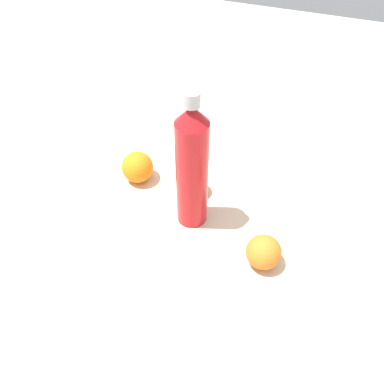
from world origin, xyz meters
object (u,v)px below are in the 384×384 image
orange_2 (264,252)px  orange_1 (138,167)px  orange_0 (195,183)px  water_bottle (192,167)px

orange_2 → orange_1: bearing=-22.5°
orange_0 → orange_2: 0.24m
water_bottle → orange_0: water_bottle is taller
water_bottle → orange_1: size_ratio=4.26×
orange_1 → orange_0: bearing=-179.2°
water_bottle → orange_0: size_ratio=5.33×
orange_1 → orange_2: bearing=157.5°
orange_0 → orange_2: bearing=143.7°
water_bottle → orange_2: size_ratio=4.55×
water_bottle → orange_1: bearing=0.4°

